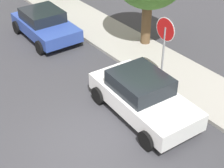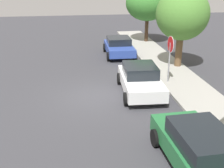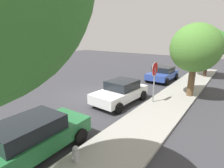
{
  "view_description": "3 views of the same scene",
  "coord_description": "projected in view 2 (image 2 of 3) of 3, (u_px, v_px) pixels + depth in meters",
  "views": [
    {
      "loc": [
        6.68,
        -4.08,
        7.52
      ],
      "look_at": [
        -0.89,
        1.62,
        1.08
      ],
      "focal_mm": 55.0,
      "sensor_mm": 36.0,
      "label": 1
    },
    {
      "loc": [
        12.99,
        -1.11,
        5.79
      ],
      "look_at": [
        0.59,
        0.74,
        0.85
      ],
      "focal_mm": 45.0,
      "sensor_mm": 36.0,
      "label": 2
    },
    {
      "loc": [
        8.95,
        8.2,
        4.27
      ],
      "look_at": [
        -0.07,
        1.66,
        1.16
      ],
      "focal_mm": 28.0,
      "sensor_mm": 36.0,
      "label": 3
    }
  ],
  "objects": [
    {
      "name": "street_tree_far",
      "position": [
        182.0,
        15.0,
        17.25
      ],
      "size": [
        3.27,
        3.27,
        5.07
      ],
      "color": "brown",
      "rests_on": "ground_plane"
    },
    {
      "name": "street_tree_mid_block",
      "position": [
        147.0,
        3.0,
        24.01
      ],
      "size": [
        3.66,
        3.66,
        4.93
      ],
      "color": "#422D1E",
      "rests_on": "ground_plane"
    },
    {
      "name": "ground_plane",
      "position": [
        96.0,
        96.0,
        14.23
      ],
      "size": [
        60.0,
        60.0,
        0.0
      ],
      "primitive_type": "plane",
      "color": "#38383D"
    },
    {
      "name": "stop_sign",
      "position": [
        170.0,
        51.0,
        15.11
      ],
      "size": [
        0.89,
        0.08,
        2.72
      ],
      "color": "gray",
      "rests_on": "ground_plane"
    },
    {
      "name": "parked_car_green",
      "position": [
        200.0,
        149.0,
        8.66
      ],
      "size": [
        4.26,
        2.13,
        1.46
      ],
      "color": "#236B38",
      "rests_on": "ground_plane"
    },
    {
      "name": "parked_car_white",
      "position": [
        140.0,
        79.0,
        14.39
      ],
      "size": [
        4.16,
        2.25,
        1.46
      ],
      "color": "white",
      "rests_on": "ground_plane"
    },
    {
      "name": "parked_car_blue",
      "position": [
        119.0,
        46.0,
        21.06
      ],
      "size": [
        3.86,
        2.19,
        1.35
      ],
      "color": "#2D479E",
      "rests_on": "ground_plane"
    },
    {
      "name": "sidewalk_curb",
      "position": [
        190.0,
        89.0,
        14.9
      ],
      "size": [
        32.0,
        2.49,
        0.14
      ],
      "primitive_type": "cube",
      "color": "#9E9B93",
      "rests_on": "ground_plane"
    }
  ]
}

